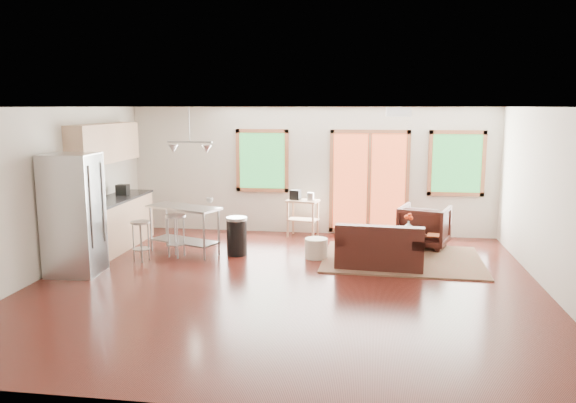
# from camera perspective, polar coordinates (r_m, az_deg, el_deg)

# --- Properties ---
(floor) EXTENTS (7.50, 7.00, 0.02)m
(floor) POSITION_cam_1_polar(r_m,az_deg,el_deg) (8.42, -0.30, -8.49)
(floor) COLOR #330F0C
(floor) RESTS_ON ground
(ceiling) EXTENTS (7.50, 7.00, 0.02)m
(ceiling) POSITION_cam_1_polar(r_m,az_deg,el_deg) (8.00, -0.31, 9.64)
(ceiling) COLOR silver
(ceiling) RESTS_ON ground
(back_wall) EXTENTS (7.50, 0.02, 2.60)m
(back_wall) POSITION_cam_1_polar(r_m,az_deg,el_deg) (11.56, 2.29, 3.14)
(back_wall) COLOR beige
(back_wall) RESTS_ON ground
(left_wall) EXTENTS (0.02, 7.00, 2.60)m
(left_wall) POSITION_cam_1_polar(r_m,az_deg,el_deg) (9.43, -23.54, 0.85)
(left_wall) COLOR beige
(left_wall) RESTS_ON ground
(right_wall) EXTENTS (0.02, 7.00, 2.60)m
(right_wall) POSITION_cam_1_polar(r_m,az_deg,el_deg) (8.42, 25.90, -0.29)
(right_wall) COLOR beige
(right_wall) RESTS_ON ground
(front_wall) EXTENTS (7.50, 0.02, 2.60)m
(front_wall) POSITION_cam_1_polar(r_m,az_deg,el_deg) (4.75, -6.67, -6.47)
(front_wall) COLOR beige
(front_wall) RESTS_ON ground
(window_left) EXTENTS (1.10, 0.05, 1.30)m
(window_left) POSITION_cam_1_polar(r_m,az_deg,el_deg) (11.64, -2.64, 4.17)
(window_left) COLOR #1A5123
(window_left) RESTS_ON back_wall
(french_doors) EXTENTS (1.60, 0.05, 2.10)m
(french_doors) POSITION_cam_1_polar(r_m,az_deg,el_deg) (11.47, 8.23, 1.99)
(french_doors) COLOR #A84221
(french_doors) RESTS_ON back_wall
(window_right) EXTENTS (1.10, 0.05, 1.30)m
(window_right) POSITION_cam_1_polar(r_m,az_deg,el_deg) (11.55, 16.76, 3.73)
(window_right) COLOR #1A5123
(window_right) RESTS_ON back_wall
(rug) EXTENTS (2.74, 2.14, 0.03)m
(rug) POSITION_cam_1_polar(r_m,az_deg,el_deg) (9.90, 11.50, -5.76)
(rug) COLOR #4C5D3A
(rug) RESTS_ON floor
(loveseat) EXTENTS (1.46, 0.90, 0.75)m
(loveseat) POSITION_cam_1_polar(r_m,az_deg,el_deg) (9.34, 9.31, -4.84)
(loveseat) COLOR black
(loveseat) RESTS_ON floor
(coffee_table) EXTENTS (1.17, 0.91, 0.41)m
(coffee_table) POSITION_cam_1_polar(r_m,az_deg,el_deg) (10.12, 10.60, -3.39)
(coffee_table) COLOR #331912
(coffee_table) RESTS_ON floor
(armchair) EXTENTS (1.05, 1.02, 0.88)m
(armchair) POSITION_cam_1_polar(r_m,az_deg,el_deg) (10.78, 13.67, -2.26)
(armchair) COLOR black
(armchair) RESTS_ON floor
(ottoman) EXTENTS (0.67, 0.67, 0.40)m
(ottoman) POSITION_cam_1_polar(r_m,az_deg,el_deg) (10.44, 7.50, -3.78)
(ottoman) COLOR black
(ottoman) RESTS_ON floor
(pouf) EXTENTS (0.43, 0.43, 0.34)m
(pouf) POSITION_cam_1_polar(r_m,az_deg,el_deg) (9.81, 2.88, -4.76)
(pouf) COLOR beige
(pouf) RESTS_ON floor
(vase) EXTENTS (0.27, 0.28, 0.35)m
(vase) POSITION_cam_1_polar(r_m,az_deg,el_deg) (10.13, 12.13, -2.44)
(vase) COLOR silver
(vase) RESTS_ON coffee_table
(book) EXTENTS (0.20, 0.06, 0.27)m
(book) POSITION_cam_1_polar(r_m,az_deg,el_deg) (9.98, 13.98, -2.64)
(book) COLOR brown
(book) RESTS_ON coffee_table
(cabinets) EXTENTS (0.64, 2.24, 2.30)m
(cabinets) POSITION_cam_1_polar(r_m,az_deg,el_deg) (10.82, -17.47, 0.26)
(cabinets) COLOR tan
(cabinets) RESTS_ON floor
(refrigerator) EXTENTS (0.82, 0.79, 1.90)m
(refrigerator) POSITION_cam_1_polar(r_m,az_deg,el_deg) (9.35, -20.91, -1.23)
(refrigerator) COLOR #B7BABC
(refrigerator) RESTS_ON floor
(island) EXTENTS (1.45, 1.00, 0.85)m
(island) POSITION_cam_1_polar(r_m,az_deg,el_deg) (10.19, -10.51, -1.97)
(island) COLOR #B7BABC
(island) RESTS_ON floor
(cup) EXTENTS (0.12, 0.10, 0.12)m
(cup) POSITION_cam_1_polar(r_m,az_deg,el_deg) (9.87, -7.96, 0.21)
(cup) COLOR silver
(cup) RESTS_ON island
(bar_stool_a) EXTENTS (0.41, 0.41, 0.69)m
(bar_stool_a) POSITION_cam_1_polar(r_m,az_deg,el_deg) (9.85, -14.75, -2.96)
(bar_stool_a) COLOR #B7BABC
(bar_stool_a) RESTS_ON floor
(bar_stool_b) EXTENTS (0.45, 0.45, 0.75)m
(bar_stool_b) POSITION_cam_1_polar(r_m,az_deg,el_deg) (9.98, -11.33, -2.42)
(bar_stool_b) COLOR #B7BABC
(bar_stool_b) RESTS_ON floor
(trash_can) EXTENTS (0.39, 0.39, 0.68)m
(trash_can) POSITION_cam_1_polar(r_m,az_deg,el_deg) (9.99, -5.23, -3.50)
(trash_can) COLOR black
(trash_can) RESTS_ON floor
(kitchen_cart) EXTENTS (0.69, 0.52, 0.95)m
(kitchen_cart) POSITION_cam_1_polar(r_m,az_deg,el_deg) (11.28, 1.43, -0.37)
(kitchen_cart) COLOR tan
(kitchen_cart) RESTS_ON floor
(ceiling_flush) EXTENTS (0.35, 0.35, 0.12)m
(ceiling_flush) POSITION_cam_1_polar(r_m,az_deg,el_deg) (8.52, 11.14, 8.93)
(ceiling_flush) COLOR white
(ceiling_flush) RESTS_ON ceiling
(pendant_light) EXTENTS (0.80, 0.18, 0.79)m
(pendant_light) POSITION_cam_1_polar(r_m,az_deg,el_deg) (9.93, -9.94, 5.39)
(pendant_light) COLOR gray
(pendant_light) RESTS_ON ceiling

